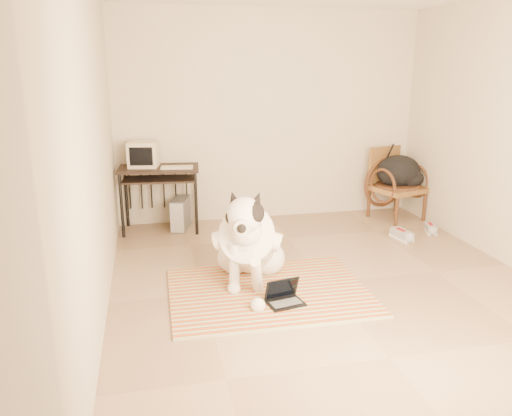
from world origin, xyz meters
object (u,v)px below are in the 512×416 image
object	(u,v)px
rattan_chair	(395,184)
backpack	(400,173)
dog	(249,243)
pc_tower	(181,214)
laptop	(284,297)
computer_desk	(159,176)
crt_monitor	(143,154)

from	to	relation	value
rattan_chair	backpack	bearing A→B (deg)	-44.79
dog	pc_tower	size ratio (longest dim) A/B	3.07
dog	laptop	world-z (taller)	dog
laptop	rattan_chair	bearing A→B (deg)	45.58
rattan_chair	laptop	bearing A→B (deg)	-134.42
computer_desk	backpack	bearing A→B (deg)	-2.88
computer_desk	backpack	size ratio (longest dim) A/B	1.64
laptop	pc_tower	xyz separation A→B (m)	(-0.71, 2.33, 0.12)
crt_monitor	rattan_chair	bearing A→B (deg)	-3.54
rattan_chair	pc_tower	bearing A→B (deg)	177.18
crt_monitor	pc_tower	distance (m)	0.87
computer_desk	pc_tower	distance (m)	0.55
dog	backpack	distance (m)	2.89
pc_tower	backpack	xyz separation A→B (m)	(2.90, -0.19, 0.44)
backpack	laptop	bearing A→B (deg)	-135.61
dog	backpack	size ratio (longest dim) A/B	2.25
crt_monitor	computer_desk	bearing A→B (deg)	-27.45
dog	crt_monitor	size ratio (longest dim) A/B	3.50
laptop	rattan_chair	distance (m)	3.09
pc_tower	rattan_chair	bearing A→B (deg)	-2.82
computer_desk	crt_monitor	bearing A→B (deg)	152.55
laptop	pc_tower	size ratio (longest dim) A/B	0.76
crt_monitor	rattan_chair	distance (m)	3.31
crt_monitor	laptop	bearing A→B (deg)	-64.81
pc_tower	backpack	distance (m)	2.94
rattan_chair	backpack	distance (m)	0.17
computer_desk	crt_monitor	size ratio (longest dim) A/B	2.56
pc_tower	backpack	size ratio (longest dim) A/B	0.73
computer_desk	backpack	world-z (taller)	backpack
computer_desk	backpack	xyz separation A→B (m)	(3.14, -0.16, -0.06)
laptop	computer_desk	size ratio (longest dim) A/B	0.34
crt_monitor	pc_tower	bearing A→B (deg)	-8.48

